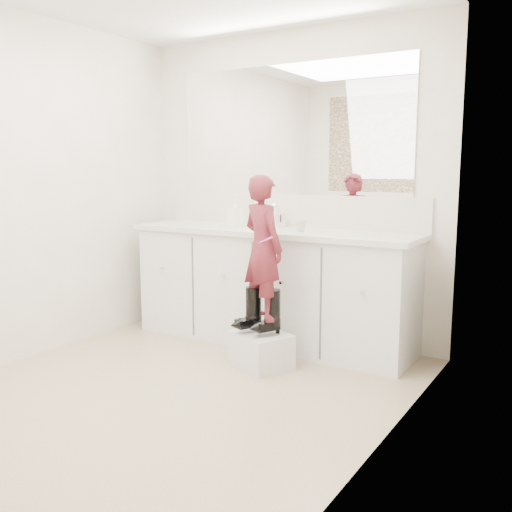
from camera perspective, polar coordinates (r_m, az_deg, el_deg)
The scene contains 16 objects.
floor at distance 3.58m, azimuth -8.65°, elevation -13.41°, with size 3.00×3.00×0.00m, color #8B705B.
wall_back at distance 4.56m, azimuth 3.33°, elevation 6.93°, with size 2.60×2.60×0.00m, color beige.
wall_left at distance 4.28m, azimuth -22.52°, elevation 6.17°, with size 3.00×3.00×0.00m, color beige.
wall_right at distance 2.66m, azimuth 12.74°, elevation 5.47°, with size 3.00×3.00×0.00m, color beige.
vanity_cabinet at distance 4.41m, azimuth 1.55°, elevation -3.26°, with size 2.20×0.55×0.85m, color silver.
countertop at distance 4.33m, azimuth 1.47°, elevation 2.47°, with size 2.28×0.58×0.04m, color beige.
backsplash at distance 4.56m, azimuth 3.22°, elevation 4.60°, with size 2.28×0.03×0.25m, color beige.
mirror at distance 4.56m, azimuth 3.31°, elevation 12.46°, with size 2.00×0.02×1.00m, color white.
faucet at distance 4.47m, azimuth 2.54°, elevation 3.56°, with size 0.08×0.08×0.10m, color silver.
cup at distance 4.18m, azimuth 4.46°, elevation 3.08°, with size 0.09×0.09×0.09m, color beige.
soap_bottle at distance 4.48m, azimuth -2.11°, elevation 4.32°, with size 0.10×0.10×0.22m, color white.
step_stool at distance 3.93m, azimuth 0.53°, elevation -9.39°, with size 0.37×0.31×0.24m, color silver.
boot_left at distance 3.91m, azimuth -0.26°, elevation -5.35°, with size 0.11×0.21×0.31m, color black, non-canonical shape.
boot_right at distance 3.84m, azimuth 1.65°, elevation -5.63°, with size 0.11×0.21×0.31m, color black, non-canonical shape.
toddler at distance 3.79m, azimuth 0.70°, elevation 0.82°, with size 0.35×0.23×0.97m, color #9A2F41.
toothbrush at distance 3.68m, azimuth 1.00°, elevation 1.62°, with size 0.01×0.01×0.14m, color #E6599D.
Camera 1 is at (2.16, -2.51, 1.34)m, focal length 40.00 mm.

